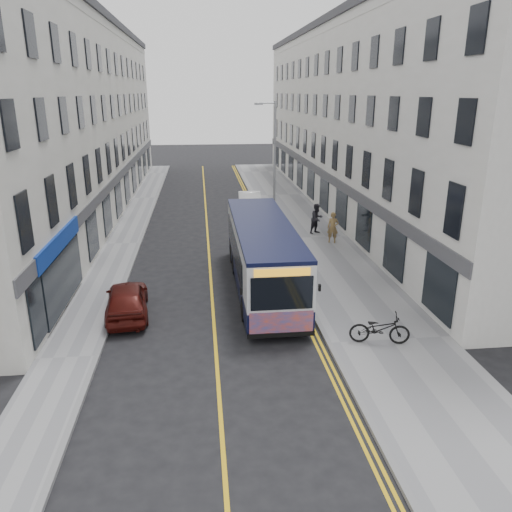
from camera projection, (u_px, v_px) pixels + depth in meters
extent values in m
plane|color=black|center=(215.00, 336.00, 18.36)|extent=(140.00, 140.00, 0.00)
cube|color=gray|center=(311.00, 238.00, 30.33)|extent=(4.50, 64.00, 0.12)
cube|color=gray|center=(122.00, 244.00, 29.14)|extent=(2.00, 64.00, 0.12)
cube|color=slate|center=(275.00, 239.00, 30.09)|extent=(0.18, 64.00, 0.13)
cube|color=slate|center=(140.00, 244.00, 29.24)|extent=(0.18, 64.00, 0.13)
cube|color=gold|center=(208.00, 242.00, 29.68)|extent=(0.12, 64.00, 0.01)
cube|color=gold|center=(267.00, 240.00, 30.06)|extent=(0.10, 64.00, 0.01)
cube|color=gold|center=(270.00, 240.00, 30.08)|extent=(0.10, 64.00, 0.01)
cube|color=silver|center=(357.00, 120.00, 37.35)|extent=(6.00, 46.00, 13.00)
cube|color=silver|center=(75.00, 122.00, 35.18)|extent=(6.00, 46.00, 13.00)
cylinder|color=#9799A0|center=(275.00, 169.00, 30.76)|extent=(0.14, 0.14, 8.00)
cylinder|color=#9799A0|center=(267.00, 103.00, 29.48)|extent=(1.00, 0.08, 0.08)
cube|color=#9799A0|center=(259.00, 104.00, 29.45)|extent=(0.50, 0.18, 0.12)
cube|color=black|center=(263.00, 273.00, 22.46)|extent=(2.41, 10.59, 0.87)
cube|color=silver|center=(263.00, 245.00, 22.06)|extent=(2.41, 10.59, 1.73)
cube|color=black|center=(263.00, 225.00, 21.76)|extent=(2.43, 10.59, 0.15)
cube|color=black|center=(234.00, 247.00, 22.53)|extent=(0.04, 8.28, 1.11)
cube|color=black|center=(288.00, 245.00, 22.79)|extent=(0.04, 8.28, 1.11)
cube|color=black|center=(282.00, 293.00, 17.07)|extent=(2.17, 0.04, 1.20)
cube|color=#E44313|center=(281.00, 324.00, 17.43)|extent=(2.26, 0.04, 0.91)
cube|color=orange|center=(282.00, 272.00, 16.82)|extent=(1.93, 0.04, 0.27)
cylinder|color=black|center=(245.00, 309.00, 19.44)|extent=(0.27, 0.96, 0.96)
cylinder|color=black|center=(300.00, 307.00, 19.67)|extent=(0.27, 0.96, 0.96)
cylinder|color=black|center=(235.00, 265.00, 24.44)|extent=(0.27, 0.96, 0.96)
cylinder|color=black|center=(279.00, 263.00, 24.67)|extent=(0.27, 0.96, 0.96)
cylinder|color=black|center=(233.00, 254.00, 26.07)|extent=(0.27, 0.96, 0.96)
cylinder|color=black|center=(274.00, 252.00, 26.30)|extent=(0.27, 0.96, 0.96)
imported|color=black|center=(380.00, 329.00, 17.42)|extent=(2.20, 1.13, 1.10)
imported|color=olive|center=(333.00, 228.00, 29.01)|extent=(0.76, 0.63, 1.80)
imported|color=black|center=(317.00, 219.00, 30.90)|extent=(1.14, 1.08, 1.87)
imported|color=silver|center=(250.00, 203.00, 36.48)|extent=(1.89, 4.71, 1.52)
imported|color=#470F0B|center=(127.00, 299.00, 19.83)|extent=(2.02, 4.18, 1.38)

